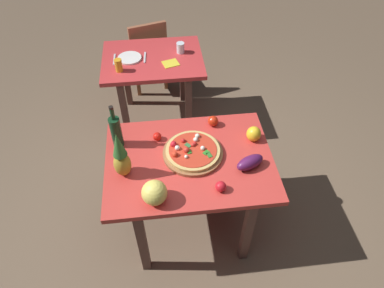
{
  "coord_description": "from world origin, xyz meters",
  "views": [
    {
      "loc": [
        -0.16,
        -1.53,
        2.53
      ],
      "look_at": [
        0.03,
        0.09,
        0.81
      ],
      "focal_mm": 32.32,
      "sensor_mm": 36.0,
      "label": 1
    }
  ],
  "objects": [
    {
      "name": "fork_utensil",
      "position": [
        -0.55,
        1.29,
        0.77
      ],
      "size": [
        0.02,
        0.18,
        0.01
      ],
      "primitive_type": "cube",
      "rotation": [
        0.0,
        0.0,
        -0.02
      ],
      "color": "silver",
      "rests_on": "background_table"
    },
    {
      "name": "pineapple_left",
      "position": [
        -0.44,
        -0.07,
        0.93
      ],
      "size": [
        0.11,
        0.11,
        0.36
      ],
      "color": "#AE932E",
      "rests_on": "display_table"
    },
    {
      "name": "pizza_board",
      "position": [
        0.03,
        0.04,
        0.78
      ],
      "size": [
        0.41,
        0.41,
        0.02
      ],
      "primitive_type": "cylinder",
      "color": "#965F3A",
      "rests_on": "display_table"
    },
    {
      "name": "wine_bottle",
      "position": [
        -0.48,
        0.2,
        0.89
      ],
      "size": [
        0.08,
        0.08,
        0.35
      ],
      "color": "#14371E",
      "rests_on": "display_table"
    },
    {
      "name": "dinner_plate",
      "position": [
        -0.41,
        1.29,
        0.77
      ],
      "size": [
        0.22,
        0.22,
        0.02
      ],
      "primitive_type": "cylinder",
      "color": "white",
      "rests_on": "background_table"
    },
    {
      "name": "drinking_glass_juice",
      "position": [
        -0.5,
        1.11,
        0.82
      ],
      "size": [
        0.07,
        0.07,
        0.11
      ],
      "primitive_type": "cylinder",
      "color": "gold",
      "rests_on": "background_table"
    },
    {
      "name": "bell_pepper",
      "position": [
        0.47,
        0.14,
        0.82
      ],
      "size": [
        0.1,
        0.1,
        0.11
      ],
      "primitive_type": "ellipsoid",
      "color": "yellow",
      "rests_on": "display_table"
    },
    {
      "name": "eggplant",
      "position": [
        0.39,
        -0.11,
        0.81
      ],
      "size": [
        0.22,
        0.16,
        0.09
      ],
      "primitive_type": "ellipsoid",
      "rotation": [
        0.0,
        0.0,
        0.4
      ],
      "color": "#501A4B",
      "rests_on": "display_table"
    },
    {
      "name": "ground_plane",
      "position": [
        0.0,
        0.0,
        0.0
      ],
      "size": [
        10.0,
        10.0,
        0.0
      ],
      "primitive_type": "plane",
      "color": "brown"
    },
    {
      "name": "tomato_at_corner",
      "position": [
        0.21,
        0.32,
        0.8
      ],
      "size": [
        0.08,
        0.08,
        0.08
      ],
      "primitive_type": "sphere",
      "color": "red",
      "rests_on": "display_table"
    },
    {
      "name": "tomato_by_bottle",
      "position": [
        0.17,
        -0.28,
        0.8
      ],
      "size": [
        0.07,
        0.07,
        0.07
      ],
      "primitive_type": "sphere",
      "color": "red",
      "rests_on": "display_table"
    },
    {
      "name": "melon",
      "position": [
        -0.24,
        -0.31,
        0.84
      ],
      "size": [
        0.16,
        0.16,
        0.16
      ],
      "primitive_type": "sphere",
      "color": "#E5D35F",
      "rests_on": "display_table"
    },
    {
      "name": "display_table",
      "position": [
        0.0,
        0.0,
        0.66
      ],
      "size": [
        1.14,
        0.83,
        0.76
      ],
      "color": "brown",
      "rests_on": "ground_plane"
    },
    {
      "name": "dining_chair",
      "position": [
        -0.26,
        1.87,
        0.48
      ],
      "size": [
        0.49,
        0.49,
        0.85
      ],
      "rotation": [
        0.0,
        0.0,
        3.42
      ],
      "color": "#965F3A",
      "rests_on": "ground_plane"
    },
    {
      "name": "drinking_glass_water",
      "position": [
        0.07,
        1.34,
        0.81
      ],
      "size": [
        0.07,
        0.07,
        0.1
      ],
      "primitive_type": "cylinder",
      "color": "silver",
      "rests_on": "background_table"
    },
    {
      "name": "knife_utensil",
      "position": [
        -0.27,
        1.29,
        0.77
      ],
      "size": [
        0.03,
        0.18,
        0.01
      ],
      "primitive_type": "cube",
      "rotation": [
        0.0,
        0.0,
        -0.06
      ],
      "color": "silver",
      "rests_on": "background_table"
    },
    {
      "name": "napkin_folded",
      "position": [
        -0.04,
        1.17,
        0.77
      ],
      "size": [
        0.17,
        0.15,
        0.01
      ],
      "primitive_type": "cube",
      "rotation": [
        0.0,
        0.0,
        0.28
      ],
      "color": "yellow",
      "rests_on": "background_table"
    },
    {
      "name": "background_table",
      "position": [
        -0.2,
        1.28,
        0.64
      ],
      "size": [
        0.93,
        0.71,
        0.76
      ],
      "color": "brown",
      "rests_on": "ground_plane"
    },
    {
      "name": "pizza",
      "position": [
        0.02,
        0.05,
        0.8
      ],
      "size": [
        0.37,
        0.37,
        0.06
      ],
      "color": "tan",
      "rests_on": "pizza_board"
    },
    {
      "name": "tomato_near_board",
      "position": [
        -0.21,
        0.21,
        0.79
      ],
      "size": [
        0.06,
        0.06,
        0.06
      ],
      "primitive_type": "sphere",
      "color": "red",
      "rests_on": "display_table"
    }
  ]
}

